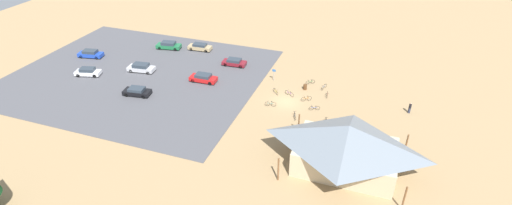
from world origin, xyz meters
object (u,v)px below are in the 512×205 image
bicycle_purple_near_sign (289,93)px  car_maroon_far_end (234,62)px  bicycle_blue_front_row (314,108)px  car_green_second_row (169,45)px  bicycle_silver_lone_west (295,116)px  bicycle_teal_edge_south (270,104)px  lot_sign (274,73)px  visitor_crossing_yard (410,108)px  trash_bin (305,87)px  bicycle_green_yard_right (310,82)px  bicycle_red_yard_center (327,95)px  bike_pavilion (347,145)px  bicycle_orange_mid_cluster (306,99)px  car_white_aisle_side (88,72)px  car_tan_back_corner (200,47)px  bicycle_black_yard_front (327,121)px  car_silver_near_entry (141,68)px  car_blue_mid_lot (91,54)px  bicycle_white_lone_east (324,87)px  bicycle_yellow_edge_north (276,91)px  car_red_end_stall (203,78)px  car_black_by_curb (137,91)px

bicycle_purple_near_sign → car_maroon_far_end: bearing=-30.2°
bicycle_blue_front_row → car_green_second_row: car_green_second_row is taller
bicycle_silver_lone_west → bicycle_teal_edge_south: bicycle_silver_lone_west is taller
bicycle_purple_near_sign → car_green_second_row: 29.20m
lot_sign → visitor_crossing_yard: (-21.78, 3.05, -0.50)m
trash_bin → bicycle_purple_near_sign: size_ratio=0.56×
bicycle_green_yard_right → bicycle_red_yard_center: 4.77m
trash_bin → visitor_crossing_yard: bearing=173.5°
lot_sign → car_maroon_far_end: size_ratio=0.50×
bike_pavilion → bicycle_teal_edge_south: 16.54m
visitor_crossing_yard → bicycle_orange_mid_cluster: bearing=6.3°
bike_pavilion → bicycle_teal_edge_south: bike_pavilion is taller
car_white_aisle_side → car_tan_back_corner: (-13.42, -16.24, -0.01)m
lot_sign → bicycle_black_yard_front: 14.70m
car_silver_near_entry → bicycle_orange_mid_cluster: bearing=179.7°
bicycle_purple_near_sign → bicycle_teal_edge_south: bicycle_teal_edge_south is taller
lot_sign → car_blue_mid_lot: 35.67m
lot_sign → car_maroon_far_end: bearing=-20.3°
car_white_aisle_side → car_tan_back_corner: 21.07m
lot_sign → car_silver_near_entry: (23.06, 4.57, -0.63)m
car_green_second_row → bicycle_green_yard_right: bearing=170.6°
bicycle_white_lone_east → bicycle_green_yard_right: (2.50, -0.95, -0.02)m
bicycle_yellow_edge_north → car_tan_back_corner: bearing=-30.9°
bicycle_orange_mid_cluster → bicycle_red_yard_center: bicycle_orange_mid_cluster is taller
bicycle_silver_lone_west → bicycle_teal_edge_south: bearing=-24.2°
trash_bin → lot_sign: (5.70, -1.21, 0.96)m
bicycle_blue_front_row → bicycle_red_yard_center: bearing=-103.4°
bicycle_silver_lone_west → car_red_end_stall: size_ratio=0.38×
bicycle_orange_mid_cluster → visitor_crossing_yard: (-15.05, -1.66, 0.53)m
bicycle_yellow_edge_north → car_white_aisle_side: 32.82m
bicycle_white_lone_east → car_maroon_far_end: size_ratio=0.39×
bicycle_silver_lone_west → bicycle_yellow_edge_north: 7.53m
bike_pavilion → car_maroon_far_end: size_ratio=3.19×
lot_sign → car_black_by_curb: lot_sign is taller
bicycle_black_yard_front → car_red_end_stall: car_red_end_stall is taller
bicycle_yellow_edge_north → car_maroon_far_end: (10.06, -7.25, 0.34)m
bicycle_black_yard_front → car_silver_near_entry: 34.31m
bicycle_silver_lone_west → car_silver_near_entry: size_ratio=0.35×
bicycle_white_lone_east → car_tan_back_corner: (26.07, -7.30, 0.37)m
bicycle_silver_lone_west → car_blue_mid_lot: bearing=-10.0°
car_silver_near_entry → car_red_end_stall: car_silver_near_entry is taller
bicycle_teal_edge_south → car_black_by_curb: bearing=10.5°
bicycle_black_yard_front → car_silver_near_entry: size_ratio=0.33×
car_white_aisle_side → bicycle_black_yard_front: bearing=178.7°
lot_sign → bicycle_red_yard_center: 9.89m
bicycle_green_yard_right → visitor_crossing_yard: bearing=165.8°
bicycle_blue_front_row → visitor_crossing_yard: visitor_crossing_yard is taller
bicycle_white_lone_east → visitor_crossing_yard: 13.53m
bicycle_white_lone_east → visitor_crossing_yard: bearing=167.1°
bicycle_orange_mid_cluster → bicycle_red_yard_center: size_ratio=0.92×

